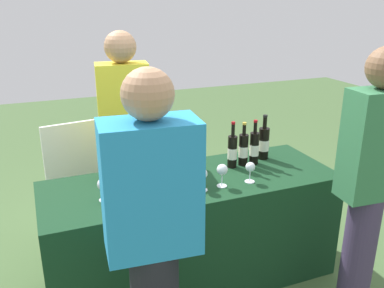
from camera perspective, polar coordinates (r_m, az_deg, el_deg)
name	(u,v)px	position (r m, az deg, el deg)	size (l,w,h in m)	color
ground_plane	(192,276)	(3.15, 0.00, -17.71)	(12.00, 12.00, 0.00)	#476638
tasting_table	(192,230)	(2.94, 0.00, -11.74)	(1.96, 0.70, 0.77)	#14381E
wine_bottle_0	(106,165)	(2.74, -11.72, -2.84)	(0.08, 0.08, 0.32)	black
wine_bottle_1	(153,162)	(2.73, -5.44, -2.54)	(0.07, 0.07, 0.32)	black
wine_bottle_2	(178,155)	(2.84, -1.91, -1.54)	(0.07, 0.07, 0.32)	black
wine_bottle_3	(232,151)	(2.92, 5.56, -0.98)	(0.07, 0.07, 0.33)	black
wine_bottle_4	(243,149)	(2.97, 7.07, -0.75)	(0.07, 0.07, 0.32)	black
wine_bottle_5	(254,148)	(3.00, 8.54, -0.52)	(0.07, 0.07, 0.33)	black
wine_bottle_6	(264,143)	(3.11, 9.81, 0.15)	(0.08, 0.08, 0.34)	black
wine_glass_0	(103,185)	(2.50, -12.06, -5.52)	(0.08, 0.08, 0.14)	silver
wine_glass_1	(150,182)	(2.47, -5.74, -5.23)	(0.07, 0.07, 0.15)	silver
wine_glass_2	(160,177)	(2.57, -4.46, -4.53)	(0.06, 0.06, 0.13)	silver
wine_glass_3	(203,175)	(2.57, 1.47, -4.28)	(0.07, 0.07, 0.14)	silver
wine_glass_4	(222,170)	(2.63, 4.17, -3.64)	(0.07, 0.07, 0.15)	silver
wine_glass_5	(250,168)	(2.71, 8.01, -3.29)	(0.07, 0.07, 0.14)	silver
server_pouring	(125,134)	(3.16, -9.17, 1.32)	(0.40, 0.25, 1.69)	brown
guest_0	(153,235)	(1.95, -5.40, -12.28)	(0.44, 0.27, 1.65)	black
guest_1	(370,179)	(2.57, 23.26, -4.47)	(0.36, 0.23, 1.68)	#3F3351
menu_board	(79,177)	(3.63, -15.30, -4.39)	(0.53, 0.03, 0.96)	white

